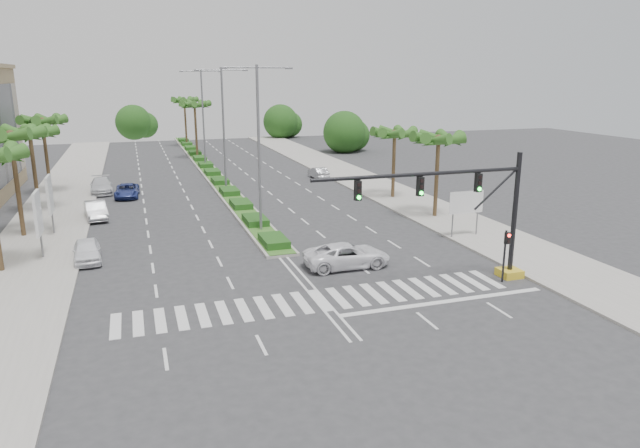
% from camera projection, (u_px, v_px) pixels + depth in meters
% --- Properties ---
extents(ground, '(160.00, 160.00, 0.00)m').
position_uv_depth(ground, '(320.00, 300.00, 29.42)').
color(ground, '#333335').
rests_on(ground, ground).
extents(footpath_right, '(6.00, 120.00, 0.15)m').
position_uv_depth(footpath_right, '(409.00, 201.00, 52.40)').
color(footpath_right, gray).
rests_on(footpath_right, ground).
extents(footpath_left, '(6.00, 120.00, 0.15)m').
position_uv_depth(footpath_left, '(47.00, 228.00, 43.17)').
color(footpath_left, gray).
rests_on(footpath_left, ground).
extents(median, '(2.20, 75.00, 0.20)m').
position_uv_depth(median, '(207.00, 168.00, 70.75)').
color(median, gray).
rests_on(median, ground).
extents(median_grass, '(1.80, 75.00, 0.04)m').
position_uv_depth(median_grass, '(207.00, 168.00, 70.72)').
color(median_grass, '#3A5F20').
rests_on(median_grass, median).
extents(signal_gantry, '(12.60, 1.20, 7.20)m').
position_uv_depth(signal_gantry, '(480.00, 222.00, 31.36)').
color(signal_gantry, gold).
rests_on(signal_gantry, ground).
extents(pedestrian_signal, '(0.28, 0.36, 3.00)m').
position_uv_depth(pedestrian_signal, '(506.00, 247.00, 31.50)').
color(pedestrian_signal, black).
rests_on(pedestrian_signal, ground).
extents(direction_sign, '(2.70, 0.11, 3.40)m').
position_uv_depth(direction_sign, '(466.00, 204.00, 40.24)').
color(direction_sign, slate).
rests_on(direction_sign, ground).
extents(billboard_near, '(0.18, 2.10, 4.35)m').
position_uv_depth(billboard_near, '(38.00, 214.00, 35.31)').
color(billboard_near, slate).
rests_on(billboard_near, ground).
extents(billboard_far, '(0.18, 2.10, 4.35)m').
position_uv_depth(billboard_far, '(50.00, 195.00, 40.82)').
color(billboard_far, slate).
rests_on(billboard_far, ground).
extents(palm_left_mid, '(4.57, 4.68, 7.95)m').
position_uv_depth(palm_left_mid, '(11.00, 138.00, 39.18)').
color(palm_left_mid, brown).
rests_on(palm_left_mid, ground).
extents(palm_left_far, '(4.57, 4.68, 7.35)m').
position_uv_depth(palm_left_far, '(30.00, 136.00, 46.68)').
color(palm_left_far, brown).
rests_on(palm_left_far, ground).
extents(palm_left_end, '(4.57, 4.68, 7.75)m').
position_uv_depth(palm_left_end, '(42.00, 123.00, 53.93)').
color(palm_left_end, brown).
rests_on(palm_left_end, ground).
extents(palm_right_near, '(4.57, 4.68, 7.05)m').
position_uv_depth(palm_right_near, '(438.00, 141.00, 45.13)').
color(palm_right_near, brown).
rests_on(palm_right_near, ground).
extents(palm_right_far, '(4.57, 4.68, 6.75)m').
position_uv_depth(palm_right_far, '(395.00, 135.00, 52.55)').
color(palm_right_far, brown).
rests_on(palm_right_far, ground).
extents(palm_median_a, '(4.57, 4.68, 8.05)m').
position_uv_depth(palm_median_a, '(195.00, 107.00, 78.16)').
color(palm_median_a, brown).
rests_on(palm_median_a, ground).
extents(palm_median_b, '(4.57, 4.68, 8.05)m').
position_uv_depth(palm_median_b, '(184.00, 102.00, 91.95)').
color(palm_median_b, brown).
rests_on(palm_median_b, ground).
extents(streetlight_near, '(5.10, 0.25, 12.00)m').
position_uv_depth(streetlight_near, '(259.00, 140.00, 40.58)').
color(streetlight_near, slate).
rests_on(streetlight_near, ground).
extents(streetlight_mid, '(5.10, 0.25, 12.00)m').
position_uv_depth(streetlight_mid, '(223.00, 123.00, 55.28)').
color(streetlight_mid, slate).
rests_on(streetlight_mid, ground).
extents(streetlight_far, '(5.10, 0.25, 12.00)m').
position_uv_depth(streetlight_far, '(203.00, 113.00, 69.99)').
color(streetlight_far, slate).
rests_on(streetlight_far, ground).
extents(car_parked_a, '(1.90, 4.12, 1.37)m').
position_uv_depth(car_parked_a, '(87.00, 251.00, 35.48)').
color(car_parked_a, white).
rests_on(car_parked_a, ground).
extents(car_parked_b, '(2.11, 4.56, 1.45)m').
position_uv_depth(car_parked_b, '(96.00, 210.00, 46.01)').
color(car_parked_b, '#ABABB0').
rests_on(car_parked_b, ground).
extents(car_parked_c, '(2.39, 4.72, 1.28)m').
position_uv_depth(car_parked_c, '(127.00, 191.00, 54.26)').
color(car_parked_c, navy).
rests_on(car_parked_c, ground).
extents(car_parked_d, '(2.29, 5.15, 1.47)m').
position_uv_depth(car_parked_d, '(101.00, 186.00, 56.28)').
color(car_parked_d, silver).
rests_on(car_parked_d, ground).
extents(car_crossing, '(5.28, 2.48, 1.46)m').
position_uv_depth(car_crossing, '(347.00, 255.00, 34.41)').
color(car_crossing, white).
rests_on(car_crossing, ground).
extents(car_right, '(1.49, 3.92, 1.28)m').
position_uv_depth(car_right, '(318.00, 173.00, 64.35)').
color(car_right, '#A6A6AA').
rests_on(car_right, ground).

